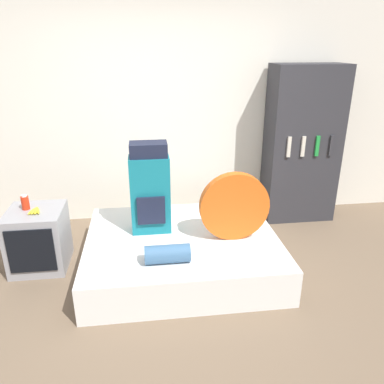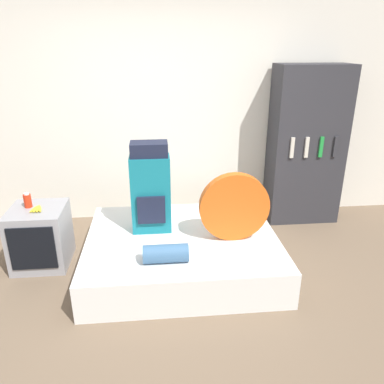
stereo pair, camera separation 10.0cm
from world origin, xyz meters
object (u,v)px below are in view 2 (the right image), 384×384
(television, at_px, (40,236))
(bookshelf, at_px, (306,146))
(canister, at_px, (28,200))
(sleeping_roll, at_px, (166,254))
(tent_bag, at_px, (234,207))
(backpack, at_px, (151,189))

(television, distance_m, bookshelf, 3.12)
(television, height_order, canister, canister)
(sleeping_roll, bearing_deg, tent_bag, 28.33)
(tent_bag, distance_m, canister, 1.98)
(tent_bag, bearing_deg, backpack, 160.68)
(sleeping_roll, height_order, canister, canister)
(television, relative_size, bookshelf, 0.32)
(television, xyz_separation_m, bookshelf, (2.95, 0.79, 0.63))
(television, xyz_separation_m, canister, (-0.08, 0.05, 0.37))
(backpack, xyz_separation_m, sleeping_roll, (0.12, -0.62, -0.35))
(backpack, bearing_deg, sleeping_roll, -79.40)
(canister, distance_m, bookshelf, 3.13)
(backpack, height_order, bookshelf, bookshelf)
(sleeping_roll, distance_m, canister, 1.50)
(tent_bag, relative_size, canister, 4.45)
(sleeping_roll, relative_size, canister, 2.62)
(sleeping_roll, xyz_separation_m, canister, (-1.30, 0.70, 0.24))
(television, distance_m, canister, 0.38)
(tent_bag, xyz_separation_m, sleeping_roll, (-0.65, -0.35, -0.25))
(canister, bearing_deg, bookshelf, 13.72)
(sleeping_roll, distance_m, television, 1.39)
(tent_bag, xyz_separation_m, television, (-1.86, 0.30, -0.37))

